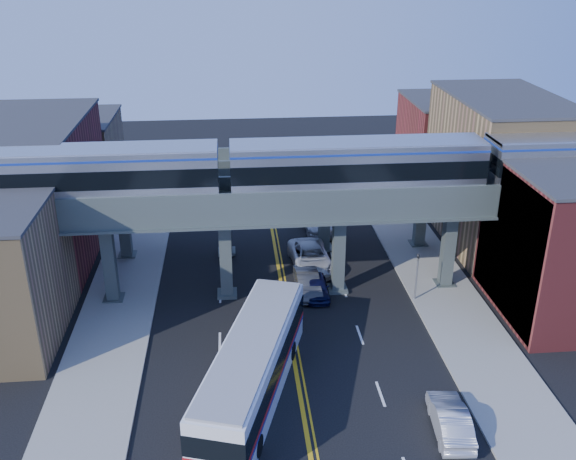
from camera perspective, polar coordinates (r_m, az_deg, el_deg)
name	(u,v)px	position (r m, az deg, el deg)	size (l,w,h in m)	color
ground	(294,357)	(39.91, 0.50, -11.20)	(120.00, 120.00, 0.00)	black
sidewalk_west	(125,285)	(48.95, -14.27, -4.78)	(5.00, 70.00, 0.16)	gray
sidewalk_east	(430,272)	(50.48, 12.47, -3.67)	(5.00, 70.00, 0.16)	gray
building_west_b	(38,191)	(53.74, -21.36, 3.23)	(8.00, 14.00, 11.00)	maroon
building_west_c	(75,159)	(66.13, -18.37, 5.98)	(8.00, 10.00, 8.00)	#9B7D50
building_east_a	(566,243)	(46.16, 23.50, -1.10)	(8.00, 10.00, 10.00)	maroon
building_east_b	(498,171)	(55.82, 18.13, 4.99)	(8.00, 14.00, 12.00)	#9B7D50
building_east_c	(446,145)	(67.82, 13.87, 7.38)	(8.00, 10.00, 9.00)	maroon
mural_panel	(508,249)	(44.53, 18.96, -1.62)	(0.10, 9.50, 9.50)	teal
elevated_viaduct_near	(282,210)	(43.85, -0.51, 1.81)	(52.00, 3.60, 7.40)	#45514E
elevated_viaduct_far	(275,176)	(50.39, -1.17, 4.78)	(52.00, 3.60, 7.40)	#45514E
transit_train	(357,166)	(43.50, 6.15, 5.70)	(52.48, 3.29, 3.85)	black
stop_sign	(294,307)	(41.50, 0.51, -6.82)	(0.76, 0.09, 2.63)	slate
traffic_signal	(417,272)	(45.44, 11.39, -3.65)	(0.15, 0.18, 4.10)	slate
transit_bus	(253,368)	(35.90, -3.17, -12.18)	(6.97, 14.07, 3.55)	white
car_lane_a	(316,286)	(46.10, 2.52, -4.97)	(1.69, 4.21, 1.43)	black
car_lane_b	(308,283)	(46.37, 1.75, -4.72)	(1.60, 4.58, 1.51)	#2C2D2F
car_lane_c	(311,257)	(49.88, 2.04, -2.42)	(2.87, 6.22, 1.73)	silver
car_lane_d	(317,219)	(56.73, 2.63, 0.99)	(2.57, 6.33, 1.84)	silver
car_parked_curb	(450,419)	(35.20, 14.22, -16.01)	(1.64, 4.69, 1.55)	#B2B2B7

